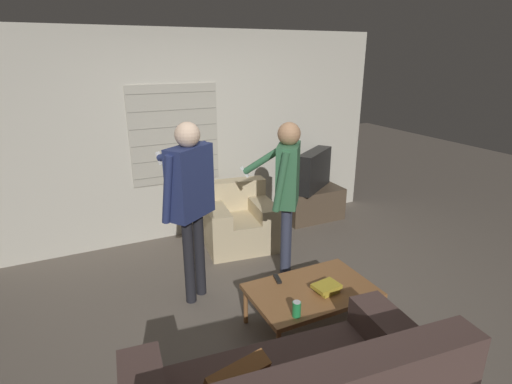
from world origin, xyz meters
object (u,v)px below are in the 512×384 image
at_px(person_right_standing, 287,183).
at_px(person_left_standing, 190,191).
at_px(coffee_table, 312,292).
at_px(book_stack, 327,288).
at_px(armchair_beige, 238,221).
at_px(floor_fan, 277,219).
at_px(soda_can, 297,309).
at_px(spare_remote, 277,279).
at_px(tv, 314,170).

bearing_deg(person_right_standing, person_left_standing, 123.95).
relative_size(coffee_table, book_stack, 4.46).
bearing_deg(coffee_table, person_left_standing, 131.07).
bearing_deg(armchair_beige, floor_fan, -164.09).
bearing_deg(book_stack, floor_fan, 73.26).
bearing_deg(book_stack, person_left_standing, 131.39).
height_order(coffee_table, person_right_standing, person_right_standing).
distance_m(soda_can, spare_remote, 0.52).
relative_size(person_right_standing, spare_remote, 12.21).
bearing_deg(tv, book_stack, 24.34).
bearing_deg(person_left_standing, person_right_standing, -36.63).
height_order(person_right_standing, spare_remote, person_right_standing).
xyz_separation_m(tv, soda_can, (-1.66, -2.30, -0.28)).
relative_size(person_right_standing, soda_can, 13.11).
height_order(armchair_beige, person_left_standing, person_left_standing).
relative_size(tv, spare_remote, 5.62).
distance_m(coffee_table, floor_fan, 1.99).
bearing_deg(floor_fan, coffee_table, -109.89).
distance_m(tv, person_left_standing, 2.45).
bearing_deg(spare_remote, person_right_standing, 66.52).
distance_m(coffee_table, tv, 2.48).
height_order(coffee_table, soda_can, soda_can).
xyz_separation_m(armchair_beige, person_right_standing, (0.14, -0.92, 0.74)).
bearing_deg(coffee_table, spare_remote, 128.32).
relative_size(armchair_beige, coffee_table, 0.87).
bearing_deg(person_left_standing, floor_fan, -0.28).
relative_size(armchair_beige, floor_fan, 2.39).
distance_m(person_left_standing, floor_fan, 1.97).
relative_size(tv, person_right_standing, 0.46).
xyz_separation_m(person_left_standing, floor_fan, (1.44, 0.98, -0.92)).
bearing_deg(floor_fan, person_right_standing, -114.11).
xyz_separation_m(soda_can, spare_remote, (0.11, 0.51, -0.05)).
bearing_deg(armchair_beige, book_stack, 97.52).
relative_size(tv, person_left_standing, 0.44).
bearing_deg(soda_can, coffee_table, 39.91).
relative_size(book_stack, soda_can, 1.86).
height_order(book_stack, soda_can, soda_can).
bearing_deg(armchair_beige, spare_remote, 87.01).
bearing_deg(armchair_beige, person_left_standing, 53.84).
height_order(coffee_table, book_stack, book_stack).
bearing_deg(soda_can, armchair_beige, 79.25).
xyz_separation_m(tv, floor_fan, (-0.68, -0.19, -0.55)).
xyz_separation_m(coffee_table, person_right_standing, (0.22, 0.84, 0.70)).
height_order(armchair_beige, tv, tv).
distance_m(armchair_beige, book_stack, 1.86).
height_order(armchair_beige, coffee_table, armchair_beige).
bearing_deg(tv, person_left_standing, -6.12).
distance_m(book_stack, spare_remote, 0.44).
xyz_separation_m(tv, person_left_standing, (-2.12, -1.17, 0.37)).
height_order(tv, spare_remote, tv).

